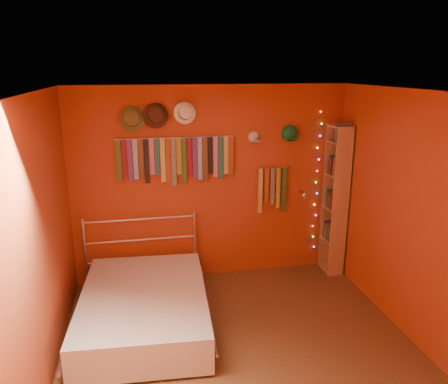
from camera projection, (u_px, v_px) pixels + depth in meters
ground at (243, 353)px, 4.28m from camera, size 3.50×3.50×0.00m
back_wall at (211, 185)px, 5.58m from camera, size 3.50×0.02×2.50m
right_wall at (418, 221)px, 4.26m from camera, size 0.02×3.50×2.50m
left_wall at (38, 250)px, 3.60m from camera, size 0.02×3.50×2.50m
ceiling at (246, 92)px, 3.58m from camera, size 3.50×3.50×0.02m
tie_rack at (177, 158)px, 5.33m from camera, size 1.45×0.03×0.60m
small_tie_rack at (272, 187)px, 5.68m from camera, size 0.40×0.03×0.60m
fedora_olive at (132, 119)px, 5.07m from camera, size 0.31×0.17×0.30m
fedora_brown at (156, 115)px, 5.11m from camera, size 0.30×0.16×0.30m
fedora_white at (185, 113)px, 5.17m from camera, size 0.27×0.14×0.26m
cap_white at (254, 137)px, 5.46m from camera, size 0.16×0.20×0.16m
cap_green at (290, 133)px, 5.54m from camera, size 0.19×0.24×0.19m
fairy_lights at (317, 182)px, 5.82m from camera, size 0.06×0.02×1.89m
reading_lamp at (303, 194)px, 5.60m from camera, size 0.07×0.32×0.09m
bookshelf at (338, 199)px, 5.75m from camera, size 0.25×0.34×2.00m
bed at (144, 307)px, 4.68m from camera, size 1.51×1.96×0.93m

